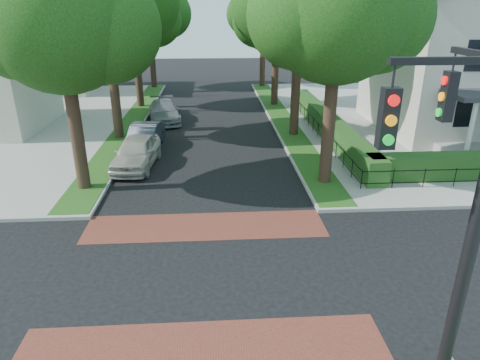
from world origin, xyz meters
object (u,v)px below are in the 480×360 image
at_px(traffic_signal, 466,188).
at_px(parked_car_front, 136,152).
at_px(parked_car_rear, 164,111).
at_px(parked_car_middle, 145,137).

xyz_separation_m(traffic_signal, parked_car_front, (-8.49, 14.36, -3.91)).
relative_size(parked_car_front, parked_car_rear, 0.93).
xyz_separation_m(traffic_signal, parked_car_middle, (-8.49, 17.30, -3.98)).
relative_size(parked_car_front, parked_car_middle, 1.06).
height_order(traffic_signal, parked_car_front, traffic_signal).
xyz_separation_m(parked_car_middle, parked_car_rear, (0.48, 6.49, -0.00)).
height_order(parked_car_front, parked_car_middle, parked_car_front).
bearing_deg(parked_car_front, parked_car_middle, 95.28).
bearing_deg(parked_car_middle, parked_car_rear, 91.05).
bearing_deg(parked_car_front, traffic_signal, -54.13).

